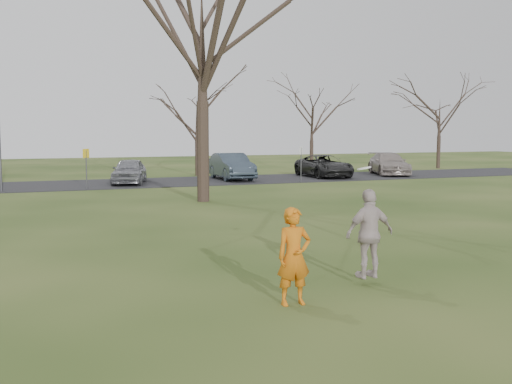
# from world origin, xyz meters

# --- Properties ---
(ground) EXTENTS (120.00, 120.00, 0.00)m
(ground) POSITION_xyz_m (0.00, 0.00, 0.00)
(ground) COLOR #1E380F
(ground) RESTS_ON ground
(parking_strip) EXTENTS (62.00, 6.50, 0.04)m
(parking_strip) POSITION_xyz_m (0.00, 25.00, 0.02)
(parking_strip) COLOR black
(parking_strip) RESTS_ON ground
(player_defender) EXTENTS (0.63, 0.43, 1.69)m
(player_defender) POSITION_xyz_m (-1.07, -0.41, 0.84)
(player_defender) COLOR #C66310
(player_defender) RESTS_ON ground
(car_4) EXTENTS (2.81, 4.46, 1.41)m
(car_4) POSITION_xyz_m (0.61, 24.55, 0.75)
(car_4) COLOR slate
(car_4) RESTS_ON parking_strip
(car_5) EXTENTS (1.85, 4.89, 1.59)m
(car_5) POSITION_xyz_m (6.86, 25.13, 0.84)
(car_5) COLOR #313D49
(car_5) RESTS_ON parking_strip
(car_6) EXTENTS (2.58, 5.14, 1.40)m
(car_6) POSITION_xyz_m (13.04, 24.88, 0.74)
(car_6) COLOR black
(car_6) RESTS_ON parking_strip
(car_7) EXTENTS (3.61, 5.43, 1.46)m
(car_7) POSITION_xyz_m (18.05, 25.09, 0.77)
(car_7) COLOR gray
(car_7) RESTS_ON parking_strip
(catching_play) EXTENTS (1.02, 0.45, 2.18)m
(catching_play) POSITION_xyz_m (0.87, 0.27, 1.01)
(catching_play) COLOR #B6A6A4
(catching_play) RESTS_ON ground
(sign_yellow) EXTENTS (0.35, 0.35, 2.08)m
(sign_yellow) POSITION_xyz_m (-2.00, 22.00, 1.45)
(sign_yellow) COLOR #47474C
(sign_yellow) RESTS_ON ground
(sign_white) EXTENTS (0.35, 0.35, 2.08)m
(sign_white) POSITION_xyz_m (10.00, 22.00, 1.45)
(sign_white) COLOR #47474C
(sign_white) RESTS_ON ground
(big_tree) EXTENTS (9.00, 9.00, 14.00)m
(big_tree) POSITION_xyz_m (2.00, 15.00, 7.00)
(big_tree) COLOR #352821
(big_tree) RESTS_ON ground
(small_tree_row) EXTENTS (55.00, 5.90, 8.50)m
(small_tree_row) POSITION_xyz_m (4.38, 30.06, 3.89)
(small_tree_row) COLOR #352821
(small_tree_row) RESTS_ON ground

